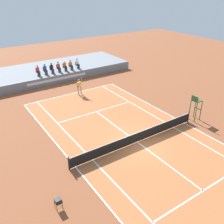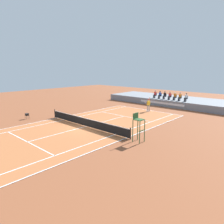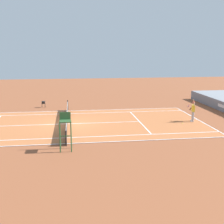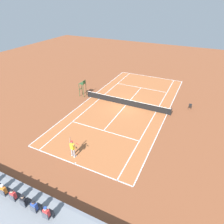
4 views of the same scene
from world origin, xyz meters
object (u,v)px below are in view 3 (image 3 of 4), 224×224
Objects in this scene: umpire_chair at (65,127)px; ball_hopper at (43,102)px; tennis_player at (193,111)px; tennis_ball at (182,123)px.

umpire_chair is 14.84m from ball_hopper.
tennis_player reaches higher than ball_hopper.
tennis_ball is at bearing 118.91° from umpire_chair.
umpire_chair is at bearing -61.09° from tennis_ball.
umpire_chair is (5.50, -9.95, 1.52)m from tennis_ball.
umpire_chair is at bearing -61.26° from tennis_player.
tennis_player reaches higher than tennis_ball.
ball_hopper is (-9.07, -12.63, 0.54)m from tennis_ball.
tennis_player is at bearing 118.74° from umpire_chair.
ball_hopper is (-8.47, -13.80, -0.42)m from tennis_player.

